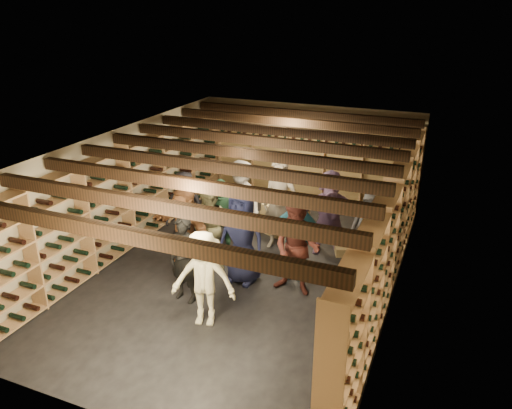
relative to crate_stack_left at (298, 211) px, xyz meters
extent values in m
plane|color=black|center=(-0.32, -2.26, -0.34)|extent=(8.00, 8.00, 0.00)
cube|color=#B1A68A|center=(-0.32, 1.74, 0.86)|extent=(5.50, 0.02, 2.40)
cube|color=#B1A68A|center=(-0.32, -6.26, 0.86)|extent=(5.50, 0.02, 2.40)
cube|color=#B1A68A|center=(-3.07, -2.26, 0.86)|extent=(0.02, 8.00, 2.40)
cube|color=#B1A68A|center=(2.43, -2.26, 0.86)|extent=(0.02, 8.00, 2.40)
cube|color=beige|center=(-0.32, -2.26, 2.06)|extent=(5.50, 8.00, 0.01)
cube|color=black|center=(-0.32, -5.76, 1.92)|extent=(5.40, 0.12, 0.18)
cube|color=black|center=(-0.32, -4.89, 1.92)|extent=(5.40, 0.12, 0.18)
cube|color=black|center=(-0.32, -4.01, 1.92)|extent=(5.40, 0.12, 0.18)
cube|color=black|center=(-0.32, -3.14, 1.92)|extent=(5.40, 0.12, 0.18)
cube|color=black|center=(-0.32, -2.26, 1.92)|extent=(5.40, 0.12, 0.18)
cube|color=black|center=(-0.32, -1.39, 1.92)|extent=(5.40, 0.12, 0.18)
cube|color=black|center=(-0.32, -0.51, 1.92)|extent=(5.40, 0.12, 0.18)
cube|color=black|center=(-0.32, 0.36, 1.92)|extent=(5.40, 0.12, 0.18)
cube|color=black|center=(-0.32, 1.24, 1.92)|extent=(5.40, 0.12, 0.18)
cube|color=#A1784E|center=(-2.89, -2.26, 0.73)|extent=(0.32, 7.50, 2.15)
cube|color=#A1784E|center=(2.25, -2.26, 0.73)|extent=(0.32, 7.50, 2.15)
cube|color=#A1784E|center=(-0.32, 1.57, 0.73)|extent=(4.70, 0.30, 2.15)
cube|color=tan|center=(0.00, 0.00, -0.25)|extent=(0.50, 0.33, 0.17)
cube|color=tan|center=(0.00, 0.00, -0.08)|extent=(0.50, 0.33, 0.17)
cube|color=tan|center=(0.00, 0.00, 0.09)|extent=(0.50, 0.33, 0.17)
cube|color=tan|center=(0.00, 0.00, 0.26)|extent=(0.50, 0.33, 0.17)
cube|color=tan|center=(-0.33, -0.63, -0.25)|extent=(0.59, 0.51, 0.17)
cube|color=tan|center=(-0.33, -0.63, -0.08)|extent=(0.59, 0.51, 0.17)
cube|color=tan|center=(-0.33, -0.63, 0.09)|extent=(0.59, 0.51, 0.17)
cube|color=tan|center=(-0.33, -0.63, 0.26)|extent=(0.59, 0.51, 0.17)
cube|color=tan|center=(1.37, -0.96, -0.25)|extent=(0.58, 0.48, 0.17)
imported|color=black|center=(-1.76, -1.90, 0.47)|extent=(0.91, 0.73, 1.62)
imported|color=black|center=(-0.79, -3.62, 0.42)|extent=(0.60, 0.44, 1.51)
imported|color=brown|center=(-0.86, -2.50, 0.46)|extent=(0.87, 0.73, 1.61)
imported|color=beige|center=(-0.18, -4.10, 0.44)|extent=(1.11, 0.79, 1.56)
imported|color=#1E566F|center=(0.66, -2.18, 0.47)|extent=(0.98, 0.46, 1.62)
imported|color=brown|center=(-1.41, -2.54, 0.44)|extent=(1.52, 0.89, 1.56)
imported|color=#181C41|center=(-0.17, -2.68, 0.54)|extent=(0.90, 0.62, 1.76)
imported|color=gray|center=(0.00, -1.22, 0.62)|extent=(0.73, 0.51, 1.91)
imported|color=#461D19|center=(0.85, -2.69, 0.50)|extent=(0.86, 0.69, 1.69)
imported|color=beige|center=(-0.95, -0.96, 0.50)|extent=(1.24, 1.01, 1.67)
imported|color=#21452D|center=(-0.97, -1.91, 0.45)|extent=(1.01, 0.70, 1.59)
imported|color=slate|center=(0.96, -0.98, 0.51)|extent=(1.65, 1.10, 1.70)
imported|color=#313135|center=(1.86, -1.53, 0.48)|extent=(0.81, 0.54, 1.63)
camera|label=1|loc=(3.08, -9.86, 4.34)|focal=35.00mm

